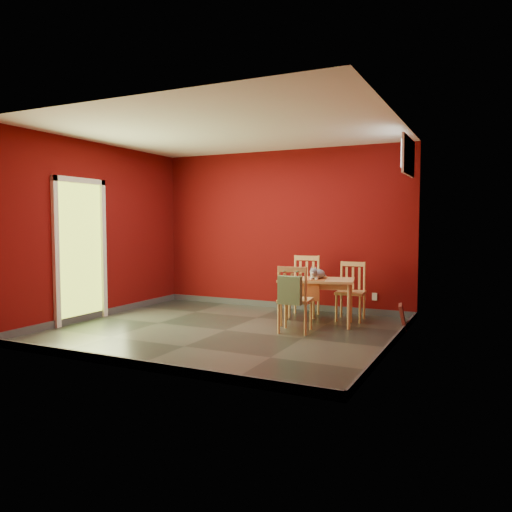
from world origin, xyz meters
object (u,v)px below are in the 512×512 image
at_px(tote_bag, 290,290).
at_px(picture_frame, 403,317).
at_px(chair_far_left, 305,285).
at_px(chair_far_right, 351,290).
at_px(dining_table, 316,284).
at_px(cat, 318,272).
at_px(chair_near, 294,298).

distance_m(tote_bag, picture_frame, 1.66).
xyz_separation_m(chair_far_left, chair_far_right, (0.75, -0.01, -0.04)).
bearing_deg(dining_table, cat, -44.32).
height_order(dining_table, chair_far_right, chair_far_right).
distance_m(chair_far_left, chair_near, 1.24).
height_order(chair_far_left, tote_bag, chair_far_left).
bearing_deg(picture_frame, cat, -172.57).
height_order(dining_table, cat, cat).
xyz_separation_m(chair_far_right, cat, (-0.34, -0.57, 0.31)).
distance_m(chair_near, picture_frame, 1.53).
xyz_separation_m(chair_near, picture_frame, (1.29, 0.77, -0.28)).
relative_size(chair_far_right, cat, 2.18).
bearing_deg(tote_bag, cat, 83.43).
bearing_deg(cat, dining_table, 100.55).
relative_size(cat, picture_frame, 1.09).
height_order(dining_table, tote_bag, tote_bag).
xyz_separation_m(cat, picture_frame, (1.17, 0.15, -0.59)).
bearing_deg(chair_far_left, chair_near, -76.23).
distance_m(dining_table, chair_near, 0.65).
height_order(chair_far_right, cat, chair_far_right).
xyz_separation_m(dining_table, tote_bag, (-0.07, -0.85, 0.02)).
bearing_deg(picture_frame, tote_bag, -142.27).
bearing_deg(chair_far_right, dining_table, -123.53).
relative_size(chair_far_right, tote_bag, 2.01).
xyz_separation_m(dining_table, cat, (0.02, -0.02, 0.18)).
bearing_deg(chair_far_right, tote_bag, -107.24).
height_order(chair_far_left, picture_frame, chair_far_left).
distance_m(cat, picture_frame, 1.32).
relative_size(dining_table, chair_far_left, 1.23).
bearing_deg(chair_near, picture_frame, 30.74).
bearing_deg(cat, picture_frame, -27.69).
xyz_separation_m(chair_far_right, chair_near, (-0.45, -1.19, 0.01)).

